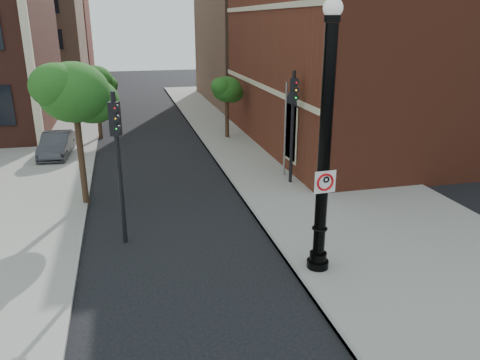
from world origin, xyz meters
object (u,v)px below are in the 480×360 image
object	(u,v)px
traffic_signal_left	(117,144)
traffic_signal_right	(293,110)
lamppost	(324,157)
no_parking_sign	(325,182)
parked_car	(57,145)

from	to	relation	value
traffic_signal_left	traffic_signal_right	size ratio (longest dim) A/B	0.99
traffic_signal_left	lamppost	bearing A→B (deg)	-15.57
lamppost	traffic_signal_right	distance (m)	7.51
traffic_signal_left	no_parking_sign	bearing A→B (deg)	-17.06
lamppost	traffic_signal_left	bearing A→B (deg)	148.77
parked_car	traffic_signal_left	xyz separation A→B (m)	(3.31, -11.30, 2.65)
lamppost	traffic_signal_left	size ratio (longest dim) A/B	1.51
lamppost	no_parking_sign	size ratio (longest dim) A/B	11.94
no_parking_sign	traffic_signal_left	bearing A→B (deg)	143.84
parked_car	traffic_signal_right	world-z (taller)	traffic_signal_right
lamppost	parked_car	xyz separation A→B (m)	(-8.65, 14.54, -2.76)
no_parking_sign	parked_car	bearing A→B (deg)	116.96
lamppost	traffic_signal_right	xyz separation A→B (m)	(1.81, 7.29, -0.09)
no_parking_sign	traffic_signal_left	xyz separation A→B (m)	(-5.33, 3.43, 0.51)
lamppost	traffic_signal_left	distance (m)	6.25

